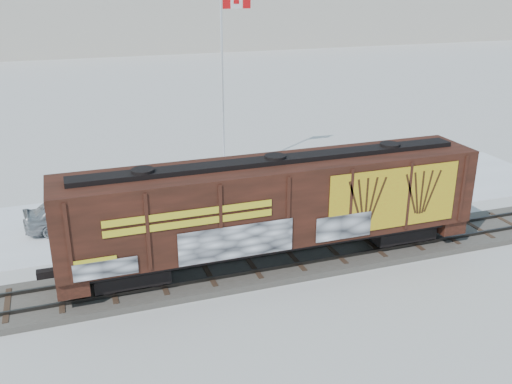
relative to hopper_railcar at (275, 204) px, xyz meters
name	(u,v)px	position (x,y,z in m)	size (l,w,h in m)	color
ground	(293,263)	(0.94, 0.01, -3.03)	(500.00, 500.00, 0.00)	white
rail_track	(293,260)	(0.94, 0.01, -2.88)	(50.00, 3.40, 0.43)	#59544C
parking_strip	(242,205)	(0.94, 7.51, -3.01)	(40.00, 8.00, 0.03)	white
hopper_railcar	(275,204)	(0.00, 0.00, 0.00)	(18.30, 3.06, 4.68)	black
flagpole	(225,111)	(1.52, 12.69, 1.26)	(2.30, 0.90, 11.59)	silver
car_silver	(74,212)	(-8.16, 7.38, -2.16)	(1.98, 4.93, 1.68)	#A1A3A8
car_white	(322,190)	(5.41, 6.38, -2.26)	(1.56, 4.46, 1.47)	silver
car_dark	(327,178)	(6.58, 8.13, -2.25)	(2.08, 5.13, 1.49)	black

